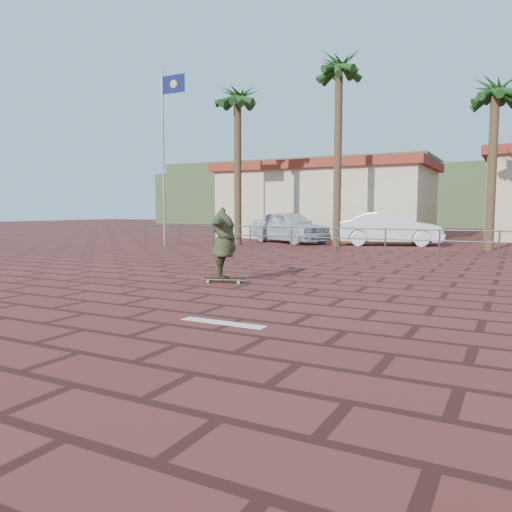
% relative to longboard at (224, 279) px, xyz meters
% --- Properties ---
extents(ground, '(120.00, 120.00, 0.00)m').
position_rel_longboard_xyz_m(ground, '(1.46, -2.36, -0.09)').
color(ground, maroon).
rests_on(ground, ground).
extents(paint_stripe, '(1.40, 0.22, 0.01)m').
position_rel_longboard_xyz_m(paint_stripe, '(2.16, -3.56, -0.08)').
color(paint_stripe, white).
rests_on(paint_stripe, ground).
extents(guardrail, '(24.06, 0.06, 1.00)m').
position_rel_longboard_xyz_m(guardrail, '(1.46, 9.64, 0.59)').
color(guardrail, '#47494F').
rests_on(guardrail, ground).
extents(flagpole, '(1.30, 0.10, 8.00)m').
position_rel_longboard_xyz_m(flagpole, '(-8.42, 8.64, 4.55)').
color(flagpole, gray).
rests_on(flagpole, ground).
extents(palm_far_left, '(2.40, 2.40, 8.25)m').
position_rel_longboard_xyz_m(palm_far_left, '(-6.04, 11.14, 6.75)').
color(palm_far_left, brown).
rests_on(palm_far_left, ground).
extents(palm_left, '(2.40, 2.40, 9.45)m').
position_rel_longboard_xyz_m(palm_left, '(-1.54, 12.64, 7.87)').
color(palm_left, brown).
rests_on(palm_left, ground).
extents(palm_center, '(2.40, 2.40, 7.75)m').
position_rel_longboard_xyz_m(palm_center, '(4.96, 13.14, 6.27)').
color(palm_center, brown).
rests_on(palm_center, ground).
extents(building_west, '(12.60, 7.60, 4.50)m').
position_rel_longboard_xyz_m(building_west, '(-4.54, 19.64, 2.19)').
color(building_west, beige).
rests_on(building_west, ground).
extents(hill_front, '(70.00, 18.00, 6.00)m').
position_rel_longboard_xyz_m(hill_front, '(1.46, 47.64, 2.91)').
color(hill_front, '#384C28').
rests_on(hill_front, ground).
extents(hill_back, '(35.00, 14.00, 8.00)m').
position_rel_longboard_xyz_m(hill_back, '(-20.54, 53.64, 3.91)').
color(hill_back, '#384C28').
rests_on(hill_back, ground).
extents(longboard, '(1.09, 0.52, 0.10)m').
position_rel_longboard_xyz_m(longboard, '(0.00, 0.00, 0.00)').
color(longboard, olive).
rests_on(longboard, ground).
extents(skateboarder, '(1.36, 2.09, 1.66)m').
position_rel_longboard_xyz_m(skateboarder, '(0.00, 0.00, 0.85)').
color(skateboarder, '#33381E').
rests_on(skateboarder, longboard).
extents(car_silver, '(5.20, 4.09, 1.66)m').
position_rel_longboard_xyz_m(car_silver, '(-4.42, 13.64, 0.74)').
color(car_silver, silver).
rests_on(car_silver, ground).
extents(car_white, '(5.14, 3.15, 1.60)m').
position_rel_longboard_xyz_m(car_white, '(0.55, 14.14, 0.71)').
color(car_white, white).
rests_on(car_white, ground).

